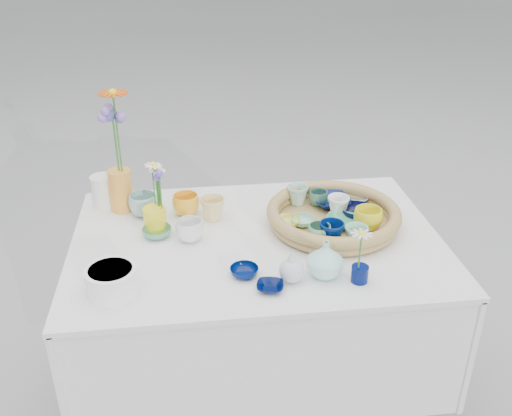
{
  "coord_description": "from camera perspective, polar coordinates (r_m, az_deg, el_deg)",
  "views": [
    {
      "loc": [
        -0.21,
        -1.68,
        1.76
      ],
      "look_at": [
        0.0,
        0.02,
        0.87
      ],
      "focal_mm": 40.0,
      "sensor_mm": 36.0,
      "label": 1
    }
  ],
  "objects": [
    {
      "name": "single_daisy",
      "position": [
        1.71,
        10.36,
        -4.26
      ],
      "size": [
        0.1,
        0.1,
        0.14
      ],
      "primitive_type": null,
      "rotation": [
        0.0,
        0.0,
        0.42
      ],
      "color": "white",
      "rests_on": "bud_vase_cobalt"
    },
    {
      "name": "tray_ceramic_4",
      "position": [
        1.9,
        6.36,
        -2.56
      ],
      "size": [
        0.1,
        0.1,
        0.06
      ],
      "primitive_type": "imported",
      "rotation": [
        0.0,
        0.0,
        -0.27
      ],
      "color": "#67A87D",
      "rests_on": "wicker_tray"
    },
    {
      "name": "loose_ceramic_1",
      "position": [
        2.07,
        -4.36,
        -0.08
      ],
      "size": [
        0.11,
        0.11,
        0.08
      ],
      "primitive_type": "imported",
      "rotation": [
        0.0,
        0.0,
        -0.31
      ],
      "color": "#EACE81",
      "rests_on": "display_table"
    },
    {
      "name": "fluted_bowl",
      "position": [
        1.73,
        -14.24,
        -7.04
      ],
      "size": [
        0.17,
        0.17,
        0.08
      ],
      "primitive_type": null,
      "rotation": [
        0.0,
        0.0,
        0.13
      ],
      "color": "white",
      "rests_on": "display_table"
    },
    {
      "name": "tray_ceramic_3",
      "position": [
        2.01,
        8.63,
        -1.42
      ],
      "size": [
        0.16,
        0.16,
        0.03
      ],
      "primitive_type": "imported",
      "rotation": [
        0.0,
        0.0,
        -0.43
      ],
      "color": "#47A77E",
      "rests_on": "wicker_tray"
    },
    {
      "name": "loose_ceramic_3",
      "position": [
        1.94,
        -6.64,
        -2.24
      ],
      "size": [
        0.1,
        0.1,
        0.07
      ],
      "primitive_type": "imported",
      "rotation": [
        0.0,
        0.0,
        0.07
      ],
      "color": "white",
      "rests_on": "display_table"
    },
    {
      "name": "loose_ceramic_0",
      "position": [
        2.11,
        -7.02,
        0.35
      ],
      "size": [
        0.12,
        0.12,
        0.08
      ],
      "primitive_type": "imported",
      "rotation": [
        0.0,
        0.0,
        0.31
      ],
      "color": "#F5AC23",
      "rests_on": "display_table"
    },
    {
      "name": "loose_ceramic_4",
      "position": [
        1.76,
        -1.18,
        -6.38
      ],
      "size": [
        0.12,
        0.12,
        0.03
      ],
      "primitive_type": "imported",
      "rotation": [
        0.0,
        0.0,
        -0.4
      ],
      "color": "#001049",
      "rests_on": "display_table"
    },
    {
      "name": "bud_vase_paleblue",
      "position": [
        1.71,
        3.6,
        -5.7
      ],
      "size": [
        0.1,
        0.1,
        0.12
      ],
      "primitive_type": null,
      "rotation": [
        0.0,
        0.0,
        0.42
      ],
      "color": "silver",
      "rests_on": "display_table"
    },
    {
      "name": "wicker_tray",
      "position": [
        2.04,
        7.74,
        -0.82
      ],
      "size": [
        0.47,
        0.47,
        0.08
      ],
      "primitive_type": null,
      "color": "olive",
      "rests_on": "display_table"
    },
    {
      "name": "loose_ceramic_6",
      "position": [
        1.7,
        1.42,
        -7.89
      ],
      "size": [
        0.1,
        0.1,
        0.02
      ],
      "primitive_type": "imported",
      "rotation": [
        0.0,
        0.0,
        -0.21
      ],
      "color": "#000934",
      "rests_on": "display_table"
    },
    {
      "name": "daisy_cup",
      "position": [
        2.02,
        -10.07,
        -1.07
      ],
      "size": [
        0.1,
        0.1,
        0.08
      ],
      "primitive_type": "cylinder",
      "rotation": [
        0.0,
        0.0,
        -0.39
      ],
      "color": "yellow",
      "rests_on": "display_table"
    },
    {
      "name": "bud_vase_seafoam",
      "position": [
        1.75,
        6.93,
        -5.07
      ],
      "size": [
        0.14,
        0.14,
        0.12
      ],
      "primitive_type": "imported",
      "rotation": [
        0.0,
        0.0,
        -0.32
      ],
      "color": "#A8E3E0",
      "rests_on": "display_table"
    },
    {
      "name": "tray_ceramic_2",
      "position": [
        2.0,
        11.12,
        -1.12
      ],
      "size": [
        0.13,
        0.13,
        0.08
      ],
      "primitive_type": "imported",
      "rotation": [
        0.0,
        0.0,
        0.35
      ],
      "color": "yellow",
      "rests_on": "wicker_tray"
    },
    {
      "name": "display_table",
      "position": [
        2.44,
        0.06,
        -18.65
      ],
      "size": [
        1.26,
        0.86,
        0.77
      ],
      "primitive_type": null,
      "color": "white",
      "rests_on": "ground"
    },
    {
      "name": "bud_vase_cobalt",
      "position": [
        1.76,
        10.33,
        -6.5
      ],
      "size": [
        0.07,
        0.07,
        0.05
      ],
      "primitive_type": "cylinder",
      "rotation": [
        0.0,
        0.0,
        0.3
      ],
      "color": "#010D4A",
      "rests_on": "display_table"
    },
    {
      "name": "tray_ceramic_10",
      "position": [
        2.0,
        3.18,
        -1.43
      ],
      "size": [
        0.12,
        0.12,
        0.03
      ],
      "primitive_type": "imported",
      "rotation": [
        0.0,
        0.0,
        -0.43
      ],
      "color": "#EFE058",
      "rests_on": "wicker_tray"
    },
    {
      "name": "loose_ceramic_2",
      "position": [
        1.99,
        -9.88,
        -2.39
      ],
      "size": [
        0.13,
        0.13,
        0.03
      ],
      "primitive_type": "imported",
      "rotation": [
        0.0,
        0.0,
        -0.38
      ],
      "color": "#4B9269",
      "rests_on": "display_table"
    },
    {
      "name": "tray_ceramic_0",
      "position": [
        2.14,
        7.57,
        0.62
      ],
      "size": [
        0.14,
        0.14,
        0.03
      ],
      "primitive_type": "imported",
      "rotation": [
        0.0,
        0.0,
        0.03
      ],
      "color": "#02114C",
      "rests_on": "wicker_tray"
    },
    {
      "name": "tray_ceramic_7",
      "position": [
        2.07,
        8.22,
        0.19
      ],
      "size": [
        0.1,
        0.1,
        0.07
      ],
      "primitive_type": "imported",
      "rotation": [
        0.0,
        0.0,
        0.24
      ],
      "color": "white",
      "rests_on": "wicker_tray"
    },
    {
      "name": "ground",
      "position": [
        2.44,
        0.06,
        -18.65
      ],
      "size": [
        80.0,
        80.0,
        0.0
      ],
      "primitive_type": "plane",
      "color": "#A2A2A1"
    },
    {
      "name": "white_pitcher",
      "position": [
        2.22,
        -14.95,
        1.6
      ],
      "size": [
        0.14,
        0.11,
        0.12
      ],
      "primitive_type": null,
      "rotation": [
        0.0,
        0.0,
        0.14
      ],
      "color": "white",
      "rests_on": "display_table"
    },
    {
      "name": "tray_ceramic_8",
      "position": [
        2.2,
        9.92,
        1.07
      ],
      "size": [
        0.13,
        0.13,
        0.03
      ],
      "primitive_type": "imported",
      "rotation": [
        0.0,
        0.0,
        -0.38
      ],
      "color": "#87A3C9",
      "rests_on": "wicker_tray"
    },
    {
      "name": "loose_ceramic_5",
      "position": [
        2.13,
        -11.21,
        0.31
      ],
      "size": [
        0.13,
        0.13,
        0.08
      ],
      "primitive_type": "imported",
      "rotation": [
        0.0,
        0.0,
        -0.28
      ],
      "color": "#8BB8B3",
      "rests_on": "display_table"
    },
    {
      "name": "tray_ceramic_1",
      "position": [
        2.08,
        10.0,
        -0.39
      ],
      "size": [
        0.14,
        0.14,
        0.04
      ],
      "primitive_type": "imported",
      "rotation": [
        0.0,
        0.0,
        0.29
      ],
      "color": "#070932",
      "rests_on": "wicker_tray"
    },
    {
      "name": "tray_ceramic_9",
      "position": [
        1.89,
        7.55,
        -2.5
      ],
      "size": [
        0.11,
        0.11,
        0.08
      ],
      "primitive_type": "imported",
      "rotation": [
        0.0,
        0.0,
        -0.39
      ],
      "color": "#021853",
      "rests_on": "wicker_tray"
    },
    {
      "name": "tray_ceramic_5",
      "position": [
        2.01,
        4.65,
        -1.34
      ],
      "size": [
        0.09,
        0.09,
        0.03
      ],
      "primitive_type": "imported",
      "rotation": [
        0.0,
        0.0,
        0.08
      ],
      "color": "#8DD5B8",
      "rests_on": "wicker_tray"
    },
    {
      "name": "tray_ceramic_11",
      "position": [
        1.89,
        9.97,
        -2.81
      ],
      "size": [
        0.1,
        0.1,
        0.07
      ],
      "primitive_type": "imported",
      "rotation": [
        0.0,
        0.0,
        0.39
      ],
      "color": "#90D6B5",
      "rests_on": "wicker_tray"
    },
    {
      "name": "tray_ceramic_6",
      "position": [
        2.14,
        4.17,
        1.3
      ],
      "size": [
        0.09,
        0.09,
        0.07
      ],
      "primitive_type": "imported",
      "rotation": [
        0.0,
        0.0,
        -0.2
      ],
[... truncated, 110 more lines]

